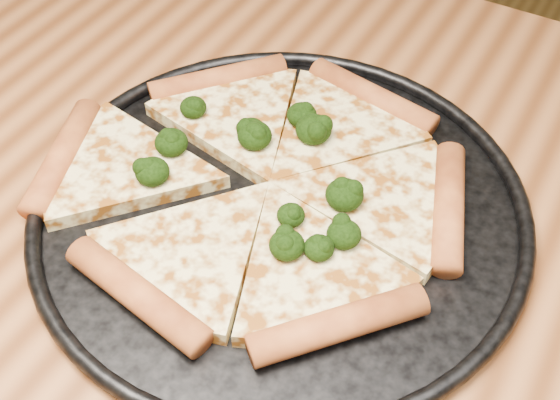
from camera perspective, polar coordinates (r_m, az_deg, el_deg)
The scene contains 4 objects.
dining_table at distance 0.66m, azimuth 0.24°, elevation -10.76°, with size 1.20×0.90×0.75m.
pizza_pan at distance 0.62m, azimuth -0.00°, elevation -0.51°, with size 0.41×0.41×0.02m.
pizza at distance 0.63m, azimuth -1.33°, elevation 1.31°, with size 0.38×0.34×0.03m.
broccoli_florets at distance 0.63m, azimuth -0.90°, elevation 2.62°, with size 0.21×0.16×0.02m.
Camera 1 is at (0.17, -0.31, 1.22)m, focal length 48.41 mm.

